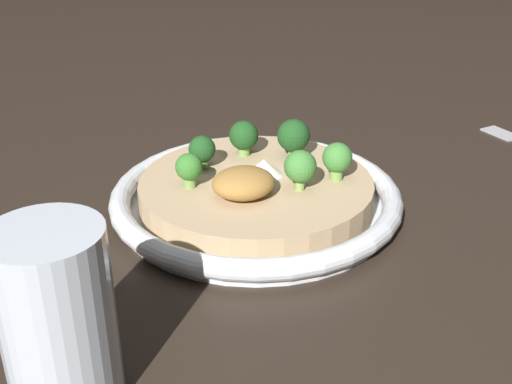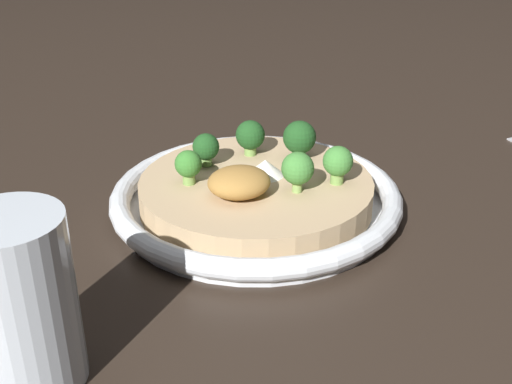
{
  "view_description": "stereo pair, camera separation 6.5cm",
  "coord_description": "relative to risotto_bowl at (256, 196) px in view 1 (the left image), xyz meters",
  "views": [
    {
      "loc": [
        0.23,
        0.53,
        0.31
      ],
      "look_at": [
        0.0,
        0.0,
        0.02
      ],
      "focal_mm": 45.0,
      "sensor_mm": 36.0,
      "label": 1
    },
    {
      "loc": [
        0.16,
        0.56,
        0.31
      ],
      "look_at": [
        0.0,
        0.0,
        0.02
      ],
      "focal_mm": 45.0,
      "sensor_mm": 36.0,
      "label": 2
    }
  ],
  "objects": [
    {
      "name": "broccoli_front",
      "position": [
        -0.01,
        -0.06,
        0.04
      ],
      "size": [
        0.03,
        0.03,
        0.04
      ],
      "color": "#759E4C",
      "rests_on": "risotto_bowl"
    },
    {
      "name": "broccoli_front_right",
      "position": [
        0.04,
        -0.05,
        0.04
      ],
      "size": [
        0.03,
        0.03,
        0.04
      ],
      "color": "#668E47",
      "rests_on": "risotto_bowl"
    },
    {
      "name": "crispy_onion_garnish",
      "position": [
        0.03,
        0.03,
        0.03
      ],
      "size": [
        0.06,
        0.05,
        0.03
      ],
      "color": "#A37538",
      "rests_on": "risotto_bowl"
    },
    {
      "name": "broccoli_front_left",
      "position": [
        -0.06,
        -0.04,
        0.04
      ],
      "size": [
        0.04,
        0.04,
        0.04
      ],
      "color": "#759E4C",
      "rests_on": "risotto_bowl"
    },
    {
      "name": "broccoli_back_left",
      "position": [
        -0.07,
        0.03,
        0.04
      ],
      "size": [
        0.03,
        0.03,
        0.04
      ],
      "color": "#759E4C",
      "rests_on": "risotto_bowl"
    },
    {
      "name": "ground_plane",
      "position": [
        0.0,
        0.0,
        -0.02
      ],
      "size": [
        6.0,
        6.0,
        0.0
      ],
      "primitive_type": "plane",
      "color": "#2D231C"
    },
    {
      "name": "broccoli_back",
      "position": [
        -0.03,
        0.04,
        0.04
      ],
      "size": [
        0.03,
        0.03,
        0.04
      ],
      "color": "#84A856",
      "rests_on": "risotto_bowl"
    },
    {
      "name": "broccoli_right",
      "position": [
        0.07,
        -0.01,
        0.04
      ],
      "size": [
        0.03,
        0.03,
        0.03
      ],
      "color": "#759E4C",
      "rests_on": "risotto_bowl"
    },
    {
      "name": "drinking_glass",
      "position": [
        0.21,
        0.19,
        0.05
      ],
      "size": [
        0.07,
        0.07,
        0.12
      ],
      "color": "silver",
      "rests_on": "ground_plane"
    },
    {
      "name": "risotto_bowl",
      "position": [
        0.0,
        0.0,
        0.0
      ],
      "size": [
        0.29,
        0.29,
        0.04
      ],
      "color": "silver",
      "rests_on": "ground_plane"
    },
    {
      "name": "cheese_sprinkle",
      "position": [
        -0.01,
        -0.01,
        0.03
      ],
      "size": [
        0.04,
        0.04,
        0.02
      ],
      "color": "white",
      "rests_on": "risotto_bowl"
    }
  ]
}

